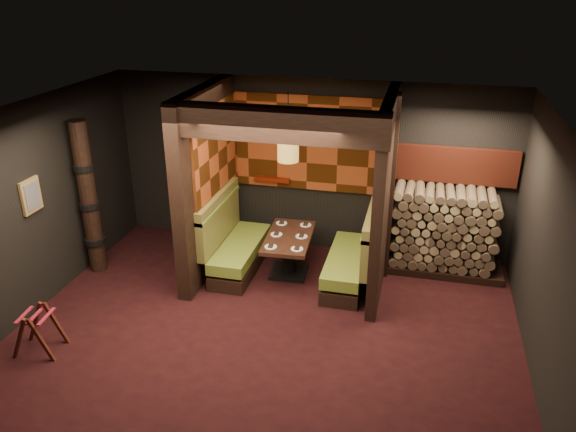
{
  "coord_description": "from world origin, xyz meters",
  "views": [
    {
      "loc": [
        1.74,
        -5.8,
        4.36
      ],
      "look_at": [
        0.0,
        1.3,
        1.15
      ],
      "focal_mm": 35.0,
      "sensor_mm": 36.0,
      "label": 1
    }
  ],
  "objects_px": {
    "booth_bench_left": "(234,245)",
    "luggage_rack": "(38,329)",
    "pendant_lamp": "(288,146)",
    "firewood_stack": "(449,231)",
    "totem_column": "(89,200)",
    "dining_table": "(289,249)",
    "booth_bench_right": "(354,259)"
  },
  "relations": [
    {
      "from": "luggage_rack",
      "to": "totem_column",
      "type": "xyz_separation_m",
      "value": [
        -0.42,
        2.04,
        0.88
      ]
    },
    {
      "from": "booth_bench_right",
      "to": "firewood_stack",
      "type": "bearing_deg",
      "value": 27.35
    },
    {
      "from": "booth_bench_right",
      "to": "pendant_lamp",
      "type": "height_order",
      "value": "pendant_lamp"
    },
    {
      "from": "booth_bench_left",
      "to": "pendant_lamp",
      "type": "height_order",
      "value": "pendant_lamp"
    },
    {
      "from": "pendant_lamp",
      "to": "luggage_rack",
      "type": "bearing_deg",
      "value": -134.88
    },
    {
      "from": "booth_bench_right",
      "to": "totem_column",
      "type": "xyz_separation_m",
      "value": [
        -3.98,
        -0.55,
        0.79
      ]
    },
    {
      "from": "totem_column",
      "to": "luggage_rack",
      "type": "bearing_deg",
      "value": -78.28
    },
    {
      "from": "firewood_stack",
      "to": "dining_table",
      "type": "bearing_deg",
      "value": -164.0
    },
    {
      "from": "dining_table",
      "to": "firewood_stack",
      "type": "xyz_separation_m",
      "value": [
        2.36,
        0.68,
        0.26
      ]
    },
    {
      "from": "luggage_rack",
      "to": "firewood_stack",
      "type": "bearing_deg",
      "value": 33.8
    },
    {
      "from": "pendant_lamp",
      "to": "firewood_stack",
      "type": "bearing_deg",
      "value": 17.12
    },
    {
      "from": "totem_column",
      "to": "booth_bench_left",
      "type": "bearing_deg",
      "value": 14.75
    },
    {
      "from": "booth_bench_right",
      "to": "totem_column",
      "type": "bearing_deg",
      "value": -172.14
    },
    {
      "from": "booth_bench_right",
      "to": "dining_table",
      "type": "bearing_deg",
      "value": 178.72
    },
    {
      "from": "dining_table",
      "to": "totem_column",
      "type": "height_order",
      "value": "totem_column"
    },
    {
      "from": "booth_bench_left",
      "to": "luggage_rack",
      "type": "relative_size",
      "value": 2.58
    },
    {
      "from": "booth_bench_right",
      "to": "dining_table",
      "type": "height_order",
      "value": "booth_bench_right"
    },
    {
      "from": "dining_table",
      "to": "firewood_stack",
      "type": "relative_size",
      "value": 0.74
    },
    {
      "from": "totem_column",
      "to": "firewood_stack",
      "type": "xyz_separation_m",
      "value": [
        5.33,
        1.25,
        -0.51
      ]
    },
    {
      "from": "booth_bench_left",
      "to": "firewood_stack",
      "type": "bearing_deg",
      "value": 12.17
    },
    {
      "from": "booth_bench_left",
      "to": "firewood_stack",
      "type": "xyz_separation_m",
      "value": [
        3.25,
        0.7,
        0.28
      ]
    },
    {
      "from": "totem_column",
      "to": "firewood_stack",
      "type": "relative_size",
      "value": 1.39
    },
    {
      "from": "dining_table",
      "to": "luggage_rack",
      "type": "bearing_deg",
      "value": -134.32
    },
    {
      "from": "dining_table",
      "to": "totem_column",
      "type": "relative_size",
      "value": 0.53
    },
    {
      "from": "booth_bench_right",
      "to": "firewood_stack",
      "type": "xyz_separation_m",
      "value": [
        1.35,
        0.7,
        0.28
      ]
    },
    {
      "from": "pendant_lamp",
      "to": "firewood_stack",
      "type": "xyz_separation_m",
      "value": [
        2.36,
        0.73,
        -1.41
      ]
    },
    {
      "from": "booth_bench_left",
      "to": "luggage_rack",
      "type": "distance_m",
      "value": 3.08
    },
    {
      "from": "pendant_lamp",
      "to": "firewood_stack",
      "type": "relative_size",
      "value": 0.57
    },
    {
      "from": "booth_bench_left",
      "to": "firewood_stack",
      "type": "distance_m",
      "value": 3.33
    },
    {
      "from": "booth_bench_left",
      "to": "pendant_lamp",
      "type": "bearing_deg",
      "value": -1.78
    },
    {
      "from": "booth_bench_right",
      "to": "totem_column",
      "type": "relative_size",
      "value": 0.67
    },
    {
      "from": "totem_column",
      "to": "firewood_stack",
      "type": "height_order",
      "value": "totem_column"
    }
  ]
}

